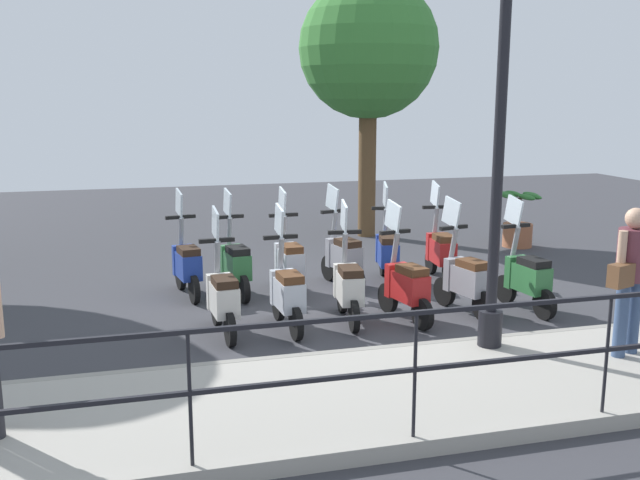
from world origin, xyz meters
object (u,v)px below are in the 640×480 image
Objects in this scene: scooter_near_2 at (405,285)px; scooter_far_2 at (343,256)px; scooter_far_1 at (387,252)px; scooter_far_4 at (235,264)px; scooter_far_3 at (289,261)px; scooter_far_5 at (187,264)px; scooter_near_0 at (526,276)px; tree_distant at (369,50)px; scooter_near_5 at (223,297)px; potted_palm at (518,224)px; lamp_post_near at (498,171)px; scooter_near_4 at (287,292)px; scooter_near_3 at (348,286)px; scooter_near_1 at (465,278)px; scooter_far_0 at (440,250)px; pedestrian_with_bag at (631,270)px.

scooter_near_2 and scooter_far_2 have the same top height.
scooter_far_1 and scooter_far_4 have the same top height.
scooter_near_2 is at bearing -139.70° from scooter_far_4.
scooter_far_3 and scooter_far_5 have the same top height.
tree_distant is at bearing -3.26° from scooter_near_0.
scooter_near_5 is at bearing 146.27° from tree_distant.
potted_palm is 0.69× the size of scooter_near_5.
scooter_near_2 is (1.50, 0.41, -1.61)m from lamp_post_near.
tree_distant is at bearing -30.89° from scooter_near_4.
scooter_near_0 is at bearing -122.70° from scooter_far_5.
scooter_near_2 is at bearing 82.45° from scooter_near_0.
potted_palm is at bearing -48.44° from scooter_far_1.
scooter_near_3 is at bearing -141.61° from scooter_far_5.
scooter_near_0 is 3.29m from scooter_near_4.
potted_palm is 4.72m from scooter_near_1.
tree_distant is 3.37× the size of scooter_far_5.
scooter_far_4 is 1.00× the size of scooter_far_5.
tree_distant is at bearing -17.94° from scooter_near_1.
scooter_near_0 and scooter_far_0 have the same top height.
scooter_far_2 is at bearing -83.01° from scooter_far_3.
scooter_near_3 is at bearing -90.06° from scooter_near_5.
scooter_near_0 is 1.00× the size of scooter_far_1.
scooter_far_3 and scooter_far_4 have the same top height.
scooter_near_0 and scooter_far_3 have the same top height.
scooter_far_4 is (1.59, 1.22, 0.00)m from scooter_near_3.
scooter_near_4 is at bearing 77.39° from scooter_near_2.
scooter_near_5 and scooter_far_5 have the same top height.
scooter_far_5 is (-1.89, 6.46, 0.04)m from potted_palm.
scooter_near_3 reaches higher than potted_palm.
lamp_post_near reaches higher than scooter_far_0.
scooter_far_3 is at bearing 22.60° from scooter_near_3.
scooter_far_1 is (3.40, -0.04, -1.61)m from lamp_post_near.
lamp_post_near is 3.89m from scooter_far_3.
potted_palm is 0.69× the size of scooter_near_2.
scooter_far_2 is 0.89m from scooter_far_3.
pedestrian_with_bag is (-0.64, -1.25, -1.02)m from lamp_post_near.
scooter_near_5 is 4.06m from scooter_far_0.
scooter_far_2 is at bearing 108.07° from scooter_far_1.
scooter_far_0 is (3.31, -0.90, -1.61)m from lamp_post_near.
lamp_post_near is at bearing -156.65° from scooter_far_3.
scooter_near_1 is 3.28m from scooter_far_4.
scooter_near_0 is at bearing -94.65° from scooter_near_5.
scooter_near_0 is at bearing -176.13° from tree_distant.
scooter_far_4 is at bearing 46.89° from scooter_near_1.
scooter_near_0 is 1.00× the size of scooter_near_5.
scooter_near_0 is at bearing -145.43° from scooter_far_2.
lamp_post_near is 3.77m from scooter_far_1.
scooter_far_1 is at bearing -60.23° from scooter_near_5.
pedestrian_with_bag is at bearing -142.28° from scooter_far_5.
potted_palm is at bearing -32.88° from lamp_post_near.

